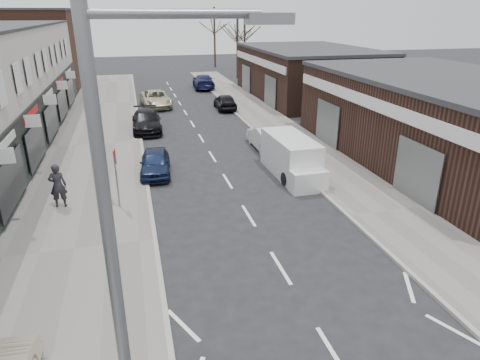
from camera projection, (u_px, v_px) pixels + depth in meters
pavement_left at (96, 145)px, 27.04m from camera, size 5.50×64.00×0.12m
pavement_right at (282, 132)px, 29.91m from camera, size 3.50×64.00×0.12m
brick_block_far at (36, 51)px, 44.76m from camera, size 8.00×10.00×8.00m
right_unit_near at (449, 122)px, 23.45m from camera, size 10.00×18.00×4.50m
right_unit_far at (307, 74)px, 41.47m from camera, size 10.00×16.00×4.50m
tree_far_a at (238, 78)px, 54.10m from camera, size 3.60×3.60×8.00m
tree_far_b at (244, 71)px, 60.08m from camera, size 3.60×3.60×7.50m
tree_far_c at (215, 67)px, 64.79m from camera, size 3.60×3.60×8.50m
street_lamp at (131, 297)px, 5.34m from camera, size 2.23×0.22×8.00m
warning_sign at (116, 160)px, 17.61m from camera, size 0.12×0.80×2.70m
white_van at (291, 158)px, 21.92m from camera, size 1.87×5.11×1.98m
pedestrian at (58, 186)px, 18.02m from camera, size 0.70×0.46×1.93m
parked_car_left_a at (155, 162)px, 22.12m from camera, size 1.81×3.85×1.27m
parked_car_left_b at (147, 121)px, 30.10m from camera, size 2.05×4.90×1.41m
parked_car_left_c at (156, 99)px, 37.68m from camera, size 2.71×5.25×1.41m
parked_car_right_a at (266, 138)px, 26.16m from camera, size 1.48×4.21×1.39m
parked_car_right_b at (225, 102)px, 36.73m from camera, size 1.70×3.95×1.33m
parked_car_right_c at (203, 82)px, 46.61m from camera, size 2.50×5.37×1.52m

